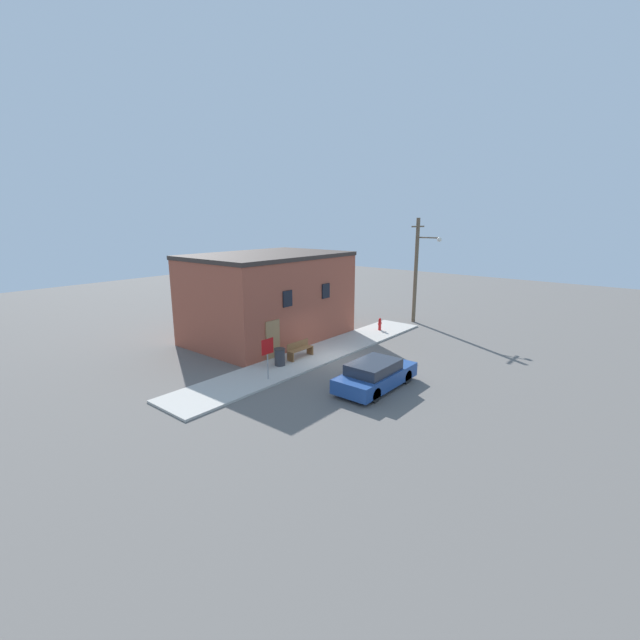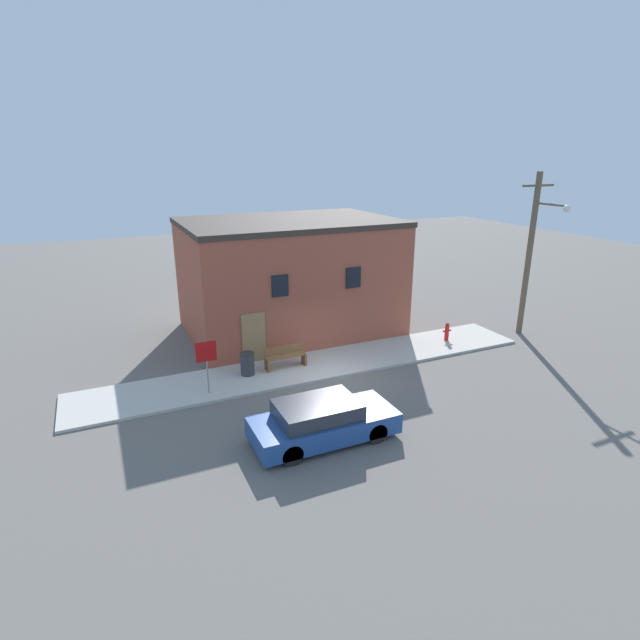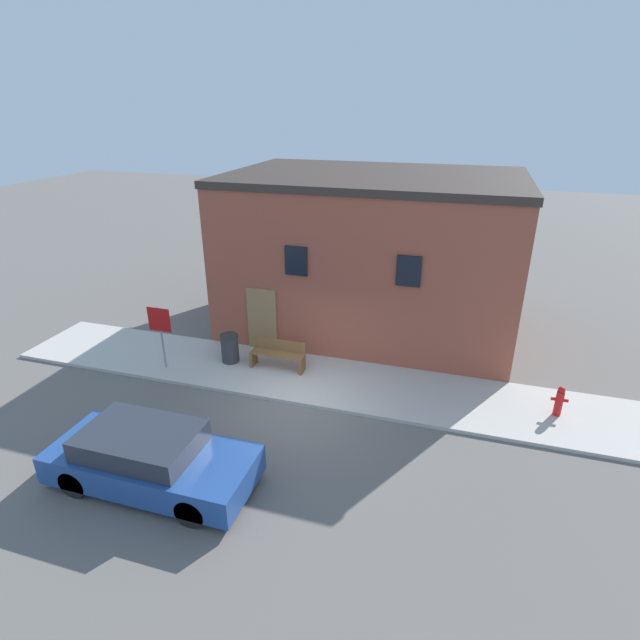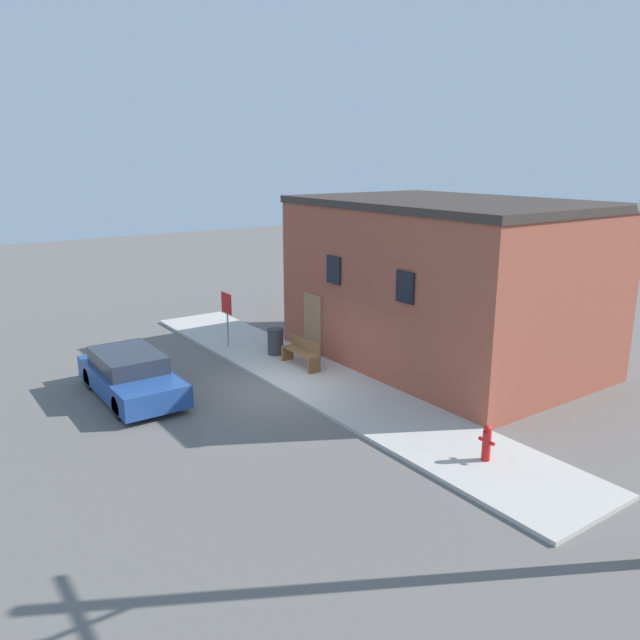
{
  "view_description": "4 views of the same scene",
  "coord_description": "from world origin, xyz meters",
  "px_view_note": "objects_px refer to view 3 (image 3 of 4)",
  "views": [
    {
      "loc": [
        -17.72,
        -13.38,
        7.52
      ],
      "look_at": [
        0.22,
        1.39,
        2.0
      ],
      "focal_mm": 24.0,
      "sensor_mm": 36.0,
      "label": 1
    },
    {
      "loc": [
        -7.64,
        -15.82,
        8.34
      ],
      "look_at": [
        0.22,
        1.39,
        2.0
      ],
      "focal_mm": 28.0,
      "sensor_mm": 36.0,
      "label": 2
    },
    {
      "loc": [
        3.94,
        -10.84,
        7.65
      ],
      "look_at": [
        0.22,
        1.39,
        2.0
      ],
      "focal_mm": 28.0,
      "sensor_mm": 36.0,
      "label": 3
    },
    {
      "loc": [
        15.04,
        -9.0,
        6.72
      ],
      "look_at": [
        0.22,
        1.39,
        2.0
      ],
      "focal_mm": 35.0,
      "sensor_mm": 36.0,
      "label": 4
    }
  ],
  "objects_px": {
    "fire_hydrant": "(559,401)",
    "stop_sign": "(160,326)",
    "bench": "(278,354)",
    "parked_car": "(150,458)",
    "trash_bin": "(230,348)"
  },
  "relations": [
    {
      "from": "fire_hydrant",
      "to": "bench",
      "type": "xyz_separation_m",
      "value": [
        -7.88,
        0.23,
        0.04
      ]
    },
    {
      "from": "fire_hydrant",
      "to": "bench",
      "type": "relative_size",
      "value": 0.51
    },
    {
      "from": "stop_sign",
      "to": "fire_hydrant",
      "type": "bearing_deg",
      "value": 3.9
    },
    {
      "from": "bench",
      "to": "stop_sign",
      "type": "bearing_deg",
      "value": -163.37
    },
    {
      "from": "fire_hydrant",
      "to": "trash_bin",
      "type": "xyz_separation_m",
      "value": [
        -9.48,
        0.19,
        0.03
      ]
    },
    {
      "from": "stop_sign",
      "to": "trash_bin",
      "type": "xyz_separation_m",
      "value": [
        1.74,
        0.95,
        -0.94
      ]
    },
    {
      "from": "stop_sign",
      "to": "parked_car",
      "type": "bearing_deg",
      "value": -60.31
    },
    {
      "from": "stop_sign",
      "to": "bench",
      "type": "relative_size",
      "value": 1.19
    },
    {
      "from": "parked_car",
      "to": "stop_sign",
      "type": "bearing_deg",
      "value": 119.69
    },
    {
      "from": "bench",
      "to": "parked_car",
      "type": "distance_m",
      "value": 5.44
    },
    {
      "from": "fire_hydrant",
      "to": "bench",
      "type": "bearing_deg",
      "value": 178.33
    },
    {
      "from": "fire_hydrant",
      "to": "trash_bin",
      "type": "relative_size",
      "value": 0.94
    },
    {
      "from": "stop_sign",
      "to": "trash_bin",
      "type": "bearing_deg",
      "value": 28.7
    },
    {
      "from": "stop_sign",
      "to": "trash_bin",
      "type": "distance_m",
      "value": 2.19
    },
    {
      "from": "fire_hydrant",
      "to": "stop_sign",
      "type": "height_order",
      "value": "stop_sign"
    }
  ]
}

